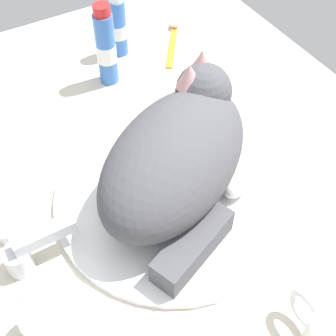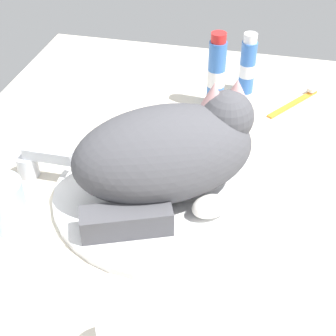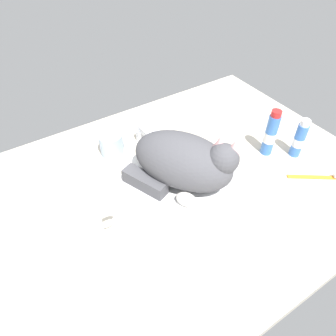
{
  "view_description": "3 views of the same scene",
  "coord_description": "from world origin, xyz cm",
  "px_view_note": "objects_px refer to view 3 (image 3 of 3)",
  "views": [
    {
      "loc": [
        -35.44,
        21.42,
        55.46
      ],
      "look_at": [
        0.88,
        0.45,
        6.09
      ],
      "focal_mm": 49.65,
      "sensor_mm": 36.0,
      "label": 1
    },
    {
      "loc": [
        -58.52,
        -14.22,
        53.54
      ],
      "look_at": [
        -0.24,
        -0.72,
        5.92
      ],
      "focal_mm": 53.63,
      "sensor_mm": 36.0,
      "label": 2
    },
    {
      "loc": [
        -36.54,
        -49.51,
        64.11
      ],
      "look_at": [
        -2.74,
        2.97,
        4.6
      ],
      "focal_mm": 33.37,
      "sensor_mm": 36.0,
      "label": 3
    }
  ],
  "objects_px": {
    "faucet": "(143,135)",
    "coffee_mug": "(88,228)",
    "soap_bar": "(82,155)",
    "toothbrush": "(318,176)",
    "mouthwash_bottle": "(299,139)",
    "rinse_cup": "(112,144)",
    "toothpaste_bottle": "(271,134)",
    "cat": "(185,161)"
  },
  "relations": [
    {
      "from": "coffee_mug",
      "to": "mouthwash_bottle",
      "type": "relative_size",
      "value": 0.89
    },
    {
      "from": "faucet",
      "to": "rinse_cup",
      "type": "distance_m",
      "value": 0.11
    },
    {
      "from": "cat",
      "to": "soap_bar",
      "type": "bearing_deg",
      "value": 129.94
    },
    {
      "from": "faucet",
      "to": "cat",
      "type": "relative_size",
      "value": 0.43
    },
    {
      "from": "rinse_cup",
      "to": "toothpaste_bottle",
      "type": "distance_m",
      "value": 0.48
    },
    {
      "from": "toothpaste_bottle",
      "to": "faucet",
      "type": "bearing_deg",
      "value": 139.07
    },
    {
      "from": "toothpaste_bottle",
      "to": "toothbrush",
      "type": "relative_size",
      "value": 1.17
    },
    {
      "from": "coffee_mug",
      "to": "toothpaste_bottle",
      "type": "height_order",
      "value": "toothpaste_bottle"
    },
    {
      "from": "coffee_mug",
      "to": "toothpaste_bottle",
      "type": "bearing_deg",
      "value": -0.03
    },
    {
      "from": "coffee_mug",
      "to": "rinse_cup",
      "type": "bearing_deg",
      "value": 54.95
    },
    {
      "from": "faucet",
      "to": "coffee_mug",
      "type": "relative_size",
      "value": 1.21
    },
    {
      "from": "faucet",
      "to": "mouthwash_bottle",
      "type": "xyz_separation_m",
      "value": [
        0.36,
        -0.31,
        0.03
      ]
    },
    {
      "from": "coffee_mug",
      "to": "rinse_cup",
      "type": "relative_size",
      "value": 1.59
    },
    {
      "from": "soap_bar",
      "to": "toothbrush",
      "type": "relative_size",
      "value": 0.46
    },
    {
      "from": "faucet",
      "to": "toothbrush",
      "type": "bearing_deg",
      "value": -51.02
    },
    {
      "from": "soap_bar",
      "to": "toothpaste_bottle",
      "type": "bearing_deg",
      "value": -28.68
    },
    {
      "from": "coffee_mug",
      "to": "mouthwash_bottle",
      "type": "xyz_separation_m",
      "value": [
        0.65,
        -0.06,
        0.02
      ]
    },
    {
      "from": "soap_bar",
      "to": "toothbrush",
      "type": "bearing_deg",
      "value": -38.76
    },
    {
      "from": "cat",
      "to": "mouthwash_bottle",
      "type": "bearing_deg",
      "value": -12.85
    },
    {
      "from": "cat",
      "to": "toothpaste_bottle",
      "type": "xyz_separation_m",
      "value": [
        0.29,
        -0.03,
        -0.01
      ]
    },
    {
      "from": "soap_bar",
      "to": "faucet",
      "type": "bearing_deg",
      "value": -4.5
    },
    {
      "from": "faucet",
      "to": "soap_bar",
      "type": "distance_m",
      "value": 0.2
    },
    {
      "from": "faucet",
      "to": "toothbrush",
      "type": "xyz_separation_m",
      "value": [
        0.34,
        -0.42,
        -0.02
      ]
    },
    {
      "from": "toothpaste_bottle",
      "to": "toothbrush",
      "type": "bearing_deg",
      "value": -75.21
    },
    {
      "from": "cat",
      "to": "coffee_mug",
      "type": "relative_size",
      "value": 2.8
    },
    {
      "from": "coffee_mug",
      "to": "cat",
      "type": "bearing_deg",
      "value": 5.25
    },
    {
      "from": "cat",
      "to": "mouthwash_bottle",
      "type": "height_order",
      "value": "cat"
    },
    {
      "from": "rinse_cup",
      "to": "soap_bar",
      "type": "height_order",
      "value": "rinse_cup"
    },
    {
      "from": "rinse_cup",
      "to": "soap_bar",
      "type": "bearing_deg",
      "value": 170.08
    },
    {
      "from": "coffee_mug",
      "to": "soap_bar",
      "type": "relative_size",
      "value": 1.91
    },
    {
      "from": "coffee_mug",
      "to": "rinse_cup",
      "type": "distance_m",
      "value": 0.31
    },
    {
      "from": "cat",
      "to": "toothbrush",
      "type": "xyz_separation_m",
      "value": [
        0.34,
        -0.19,
        -0.08
      ]
    },
    {
      "from": "rinse_cup",
      "to": "mouthwash_bottle",
      "type": "relative_size",
      "value": 0.56
    },
    {
      "from": "rinse_cup",
      "to": "soap_bar",
      "type": "relative_size",
      "value": 1.2
    },
    {
      "from": "mouthwash_bottle",
      "to": "toothbrush",
      "type": "height_order",
      "value": "mouthwash_bottle"
    },
    {
      "from": "soap_bar",
      "to": "mouthwash_bottle",
      "type": "distance_m",
      "value": 0.65
    },
    {
      "from": "coffee_mug",
      "to": "toothbrush",
      "type": "height_order",
      "value": "coffee_mug"
    },
    {
      "from": "coffee_mug",
      "to": "toothpaste_bottle",
      "type": "distance_m",
      "value": 0.59
    },
    {
      "from": "rinse_cup",
      "to": "toothpaste_bottle",
      "type": "bearing_deg",
      "value": -32.27
    },
    {
      "from": "faucet",
      "to": "mouthwash_bottle",
      "type": "height_order",
      "value": "mouthwash_bottle"
    },
    {
      "from": "coffee_mug",
      "to": "mouthwash_bottle",
      "type": "bearing_deg",
      "value": -4.84
    },
    {
      "from": "coffee_mug",
      "to": "toothpaste_bottle",
      "type": "xyz_separation_m",
      "value": [
        0.59,
        -0.0,
        0.03
      ]
    }
  ]
}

